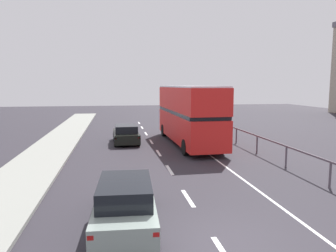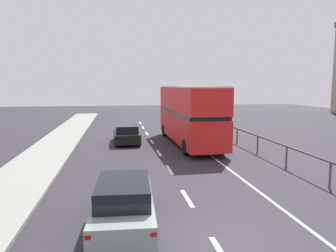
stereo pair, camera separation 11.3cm
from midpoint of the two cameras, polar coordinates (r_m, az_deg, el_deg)
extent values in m
cube|color=#2C2930|center=(9.42, 8.31, -20.11)|extent=(73.30, 120.00, 0.10)
cube|color=silver|center=(12.49, 3.32, -12.72)|extent=(0.16, 1.89, 0.01)
cube|color=silver|center=(16.36, 0.09, -7.84)|extent=(0.16, 1.89, 0.01)
cube|color=silver|center=(20.34, -1.86, -4.83)|extent=(0.16, 1.89, 0.01)
cube|color=silver|center=(24.36, -3.15, -2.81)|extent=(0.16, 1.89, 0.01)
cube|color=silver|center=(28.42, -4.07, -1.36)|extent=(0.16, 1.89, 0.01)
cube|color=silver|center=(32.50, -4.76, -0.28)|extent=(0.16, 1.89, 0.01)
cube|color=silver|center=(36.60, -5.30, 0.57)|extent=(0.16, 1.89, 0.01)
cube|color=silver|center=(18.37, 8.79, -6.23)|extent=(0.12, 46.00, 0.01)
cube|color=#534853|center=(19.36, 17.70, -2.51)|extent=(0.08, 42.00, 0.08)
cylinder|color=#534853|center=(15.10, 26.79, -7.80)|extent=(0.10, 0.10, 1.09)
cylinder|color=#534853|center=(17.95, 20.18, -5.15)|extent=(0.10, 0.10, 1.09)
cylinder|color=#534853|center=(21.00, 15.47, -3.20)|extent=(0.10, 0.10, 1.09)
cylinder|color=#534853|center=(24.17, 11.98, -1.74)|extent=(0.10, 0.10, 1.09)
cylinder|color=#534853|center=(27.42, 9.32, -0.61)|extent=(0.10, 0.10, 1.09)
cylinder|color=#534853|center=(30.72, 7.22, 0.27)|extent=(0.10, 0.10, 1.09)
cylinder|color=#534853|center=(34.06, 5.54, 0.98)|extent=(0.10, 0.10, 1.09)
cylinder|color=#534853|center=(37.44, 4.15, 1.57)|extent=(0.10, 0.10, 1.09)
cube|color=red|center=(23.22, 3.54, -0.08)|extent=(2.77, 10.56, 1.89)
cube|color=black|center=(23.11, 3.56, 2.54)|extent=(2.78, 10.14, 0.24)
cube|color=red|center=(23.05, 3.58, 4.86)|extent=(2.77, 10.56, 1.63)
cube|color=silver|center=(23.03, 3.60, 7.02)|extent=(2.72, 10.35, 0.10)
cube|color=black|center=(28.27, 0.89, 1.45)|extent=(2.24, 0.10, 1.33)
cube|color=yellow|center=(28.13, 0.90, 6.15)|extent=(1.50, 0.08, 0.28)
cylinder|color=black|center=(26.82, -0.91, -0.79)|extent=(0.31, 1.01, 1.00)
cylinder|color=black|center=(27.31, 3.83, -0.66)|extent=(0.31, 1.01, 1.00)
cylinder|color=black|center=(19.58, 2.95, -3.83)|extent=(0.31, 1.01, 1.00)
cylinder|color=black|center=(20.25, 9.27, -3.54)|extent=(0.31, 1.01, 1.00)
cube|color=gray|center=(10.29, -7.93, -14.21)|extent=(2.00, 4.61, 0.67)
cube|color=black|center=(9.86, -8.03, -11.31)|extent=(1.68, 2.57, 0.58)
cube|color=red|center=(8.25, -14.11, -18.78)|extent=(0.16, 0.07, 0.12)
cube|color=red|center=(8.19, -2.55, -18.75)|extent=(0.16, 0.07, 0.12)
cylinder|color=black|center=(11.87, -11.71, -12.33)|extent=(0.23, 0.65, 0.64)
cylinder|color=black|center=(11.83, -3.75, -12.25)|extent=(0.23, 0.65, 0.64)
cylinder|color=black|center=(9.00, -13.58, -18.99)|extent=(0.23, 0.65, 0.64)
cylinder|color=black|center=(8.95, -2.72, -18.95)|extent=(0.23, 0.65, 0.64)
cube|color=black|center=(23.96, -7.66, -1.80)|extent=(1.89, 4.07, 0.66)
cube|color=black|center=(23.67, -7.66, -0.46)|extent=(1.63, 2.25, 0.52)
cube|color=red|center=(21.94, -9.45, -2.24)|extent=(0.16, 0.06, 0.12)
cube|color=red|center=(22.04, -5.31, -2.13)|extent=(0.16, 0.06, 0.12)
cylinder|color=black|center=(25.25, -9.68, -1.81)|extent=(0.22, 0.64, 0.64)
cylinder|color=black|center=(25.34, -5.98, -1.72)|extent=(0.22, 0.64, 0.64)
cylinder|color=black|center=(22.66, -9.53, -2.85)|extent=(0.22, 0.64, 0.64)
cylinder|color=black|center=(22.76, -5.41, -2.74)|extent=(0.22, 0.64, 0.64)
camera|label=1|loc=(0.06, -90.20, -0.03)|focal=34.13mm
camera|label=2|loc=(0.06, 89.80, 0.03)|focal=34.13mm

